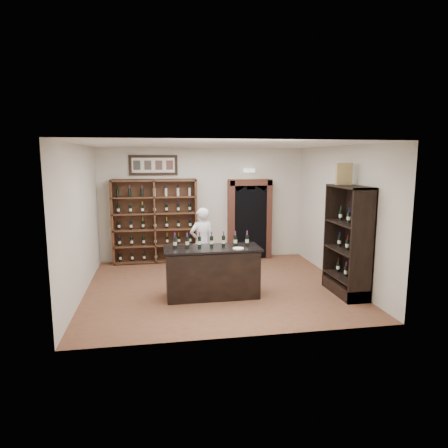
{
  "coord_description": "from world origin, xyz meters",
  "views": [
    {
      "loc": [
        -1.27,
        -8.17,
        2.73
      ],
      "look_at": [
        0.19,
        0.3,
        1.31
      ],
      "focal_mm": 32.0,
      "sensor_mm": 36.0,
      "label": 1
    }
  ],
  "objects_px": {
    "shopkeeper": "(202,242)",
    "wine_crate": "(344,174)",
    "counter_bottle_0": "(175,243)",
    "tasting_counter": "(212,272)",
    "side_cabinet": "(348,258)",
    "wine_shelf": "(155,221)"
  },
  "relations": [
    {
      "from": "tasting_counter",
      "to": "shopkeeper",
      "type": "xyz_separation_m",
      "value": [
        -0.04,
        1.43,
        0.31
      ]
    },
    {
      "from": "counter_bottle_0",
      "to": "side_cabinet",
      "type": "xyz_separation_m",
      "value": [
        3.44,
        -0.38,
        -0.35
      ]
    },
    {
      "from": "wine_crate",
      "to": "wine_shelf",
      "type": "bearing_deg",
      "value": 153.47
    },
    {
      "from": "tasting_counter",
      "to": "side_cabinet",
      "type": "relative_size",
      "value": 0.85
    },
    {
      "from": "wine_crate",
      "to": "counter_bottle_0",
      "type": "bearing_deg",
      "value": -170.3
    },
    {
      "from": "shopkeeper",
      "to": "wine_crate",
      "type": "xyz_separation_m",
      "value": [
        2.71,
        -1.47,
        1.61
      ]
    },
    {
      "from": "side_cabinet",
      "to": "wine_crate",
      "type": "relative_size",
      "value": 5.02
    },
    {
      "from": "shopkeeper",
      "to": "wine_crate",
      "type": "relative_size",
      "value": 3.68
    },
    {
      "from": "wine_shelf",
      "to": "tasting_counter",
      "type": "xyz_separation_m",
      "value": [
        1.1,
        -2.93,
        -0.61
      ]
    },
    {
      "from": "tasting_counter",
      "to": "side_cabinet",
      "type": "distance_m",
      "value": 2.75
    },
    {
      "from": "tasting_counter",
      "to": "counter_bottle_0",
      "type": "bearing_deg",
      "value": 173.52
    },
    {
      "from": "wine_shelf",
      "to": "shopkeeper",
      "type": "bearing_deg",
      "value": -54.68
    },
    {
      "from": "wine_shelf",
      "to": "tasting_counter",
      "type": "distance_m",
      "value": 3.19
    },
    {
      "from": "wine_shelf",
      "to": "wine_crate",
      "type": "xyz_separation_m",
      "value": [
        3.77,
        -2.97,
        1.32
      ]
    },
    {
      "from": "counter_bottle_0",
      "to": "wine_crate",
      "type": "relative_size",
      "value": 0.68
    },
    {
      "from": "side_cabinet",
      "to": "shopkeeper",
      "type": "xyz_separation_m",
      "value": [
        -2.76,
        1.73,
        0.05
      ]
    },
    {
      "from": "counter_bottle_0",
      "to": "side_cabinet",
      "type": "relative_size",
      "value": 0.14
    },
    {
      "from": "counter_bottle_0",
      "to": "shopkeeper",
      "type": "height_order",
      "value": "shopkeeper"
    },
    {
      "from": "shopkeeper",
      "to": "tasting_counter",
      "type": "bearing_deg",
      "value": 73.41
    },
    {
      "from": "side_cabinet",
      "to": "wine_crate",
      "type": "distance_m",
      "value": 1.69
    },
    {
      "from": "wine_shelf",
      "to": "side_cabinet",
      "type": "height_order",
      "value": "same"
    },
    {
      "from": "wine_shelf",
      "to": "counter_bottle_0",
      "type": "height_order",
      "value": "wine_shelf"
    }
  ]
}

